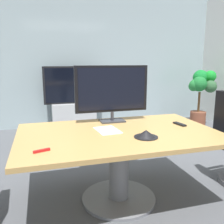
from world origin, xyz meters
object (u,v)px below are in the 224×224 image
(remote_control, at_px, (180,124))
(potted_plant, at_px, (201,90))
(tv_monitor, at_px, (112,90))
(wall_display_unit, at_px, (74,108))
(conference_table, at_px, (119,149))
(conference_phone, at_px, (146,134))

(remote_control, bearing_deg, potted_plant, 42.18)
(tv_monitor, xyz_separation_m, remote_control, (0.66, -0.36, -0.35))
(tv_monitor, distance_m, wall_display_unit, 2.53)
(conference_table, distance_m, tv_monitor, 0.69)
(wall_display_unit, height_order, remote_control, wall_display_unit)
(conference_table, xyz_separation_m, conference_phone, (0.18, -0.24, 0.21))
(tv_monitor, relative_size, potted_plant, 0.69)
(conference_table, relative_size, tv_monitor, 2.31)
(remote_control, bearing_deg, tv_monitor, 143.19)
(wall_display_unit, relative_size, potted_plant, 1.07)
(potted_plant, xyz_separation_m, remote_control, (-1.95, -2.35, -0.06))
(conference_phone, bearing_deg, potted_plant, 46.94)
(tv_monitor, relative_size, wall_display_unit, 0.64)
(wall_display_unit, height_order, conference_phone, wall_display_unit)
(potted_plant, bearing_deg, conference_table, -137.75)
(remote_control, bearing_deg, conference_phone, -157.98)
(conference_table, height_order, potted_plant, potted_plant)
(tv_monitor, distance_m, remote_control, 0.83)
(wall_display_unit, xyz_separation_m, remote_control, (0.78, -2.80, 0.30))
(tv_monitor, bearing_deg, potted_plant, 37.26)
(conference_table, xyz_separation_m, remote_control, (0.72, 0.07, 0.19))
(conference_table, distance_m, wall_display_unit, 2.88)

